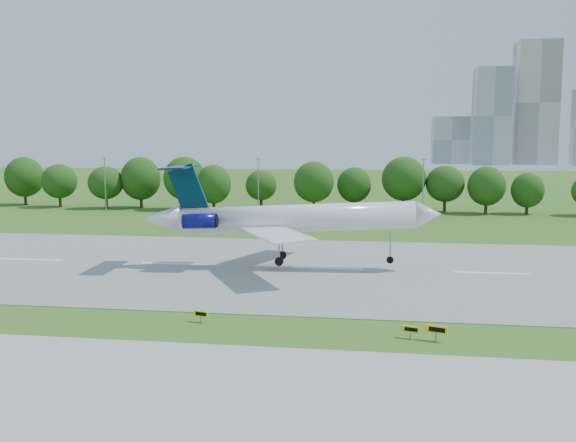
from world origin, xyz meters
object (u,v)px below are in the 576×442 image
at_px(taxi_sign_left, 201,314).
at_px(service_vehicle_b, 333,218).
at_px(service_vehicle_a, 234,212).
at_px(airliner, 281,217).

bearing_deg(taxi_sign_left, service_vehicle_b, 100.00).
xyz_separation_m(taxi_sign_left, service_vehicle_b, (6.00, 73.86, -0.19)).
distance_m(taxi_sign_left, service_vehicle_a, 83.45).
bearing_deg(service_vehicle_b, service_vehicle_a, 77.32).
relative_size(airliner, service_vehicle_b, 11.53).
relative_size(taxi_sign_left, service_vehicle_b, 0.44).
distance_m(taxi_sign_left, service_vehicle_b, 74.10).
relative_size(airliner, taxi_sign_left, 26.20).
xyz_separation_m(airliner, taxi_sign_left, (-3.26, -25.21, -5.70)).
bearing_deg(taxi_sign_left, service_vehicle_a, 115.83).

